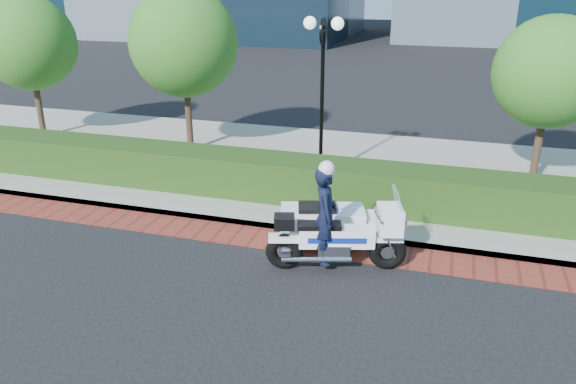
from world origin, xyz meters
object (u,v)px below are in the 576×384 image
(police_motorcycle, at_px, (329,225))
(tree_b, at_px, (184,43))
(tree_a, at_px, (29,43))
(tree_c, at_px, (550,73))
(lamppost, at_px, (322,74))

(police_motorcycle, bearing_deg, tree_b, 119.75)
(police_motorcycle, bearing_deg, tree_a, 137.58)
(tree_b, height_order, tree_c, tree_b)
(tree_c, bearing_deg, police_motorcycle, -128.18)
(tree_c, bearing_deg, tree_b, 180.00)
(tree_b, relative_size, tree_c, 1.14)
(tree_b, height_order, police_motorcycle, tree_b)
(tree_a, relative_size, tree_b, 0.94)
(lamppost, relative_size, tree_a, 0.92)
(lamppost, relative_size, tree_c, 0.98)
(lamppost, distance_m, tree_c, 5.65)
(tree_c, bearing_deg, lamppost, -166.70)
(tree_c, bearing_deg, tree_a, 180.00)
(tree_a, bearing_deg, tree_b, 0.00)
(tree_a, xyz_separation_m, tree_b, (5.50, 0.00, 0.21))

